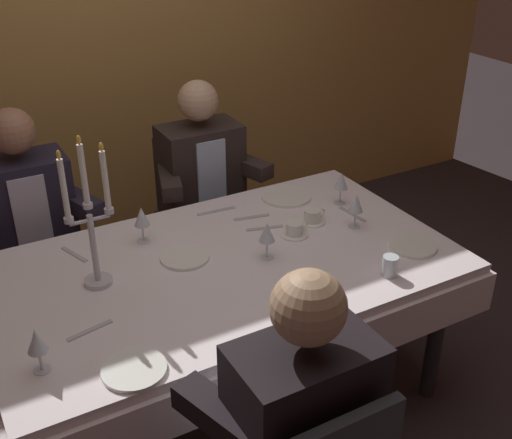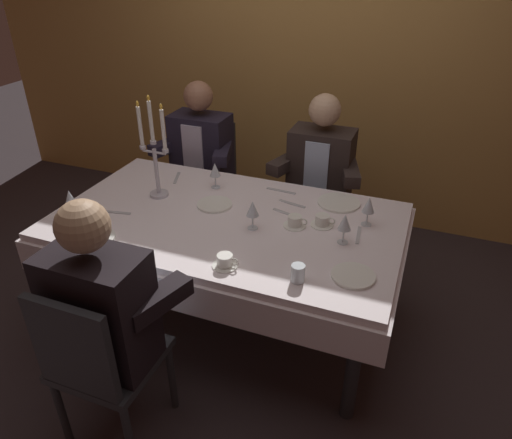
{
  "view_description": "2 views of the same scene",
  "coord_description": "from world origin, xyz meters",
  "px_view_note": "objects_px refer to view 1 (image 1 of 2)",
  "views": [
    {
      "loc": [
        -0.97,
        -2.01,
        2.13
      ],
      "look_at": [
        0.17,
        0.03,
        0.88
      ],
      "focal_mm": 44.74,
      "sensor_mm": 36.0,
      "label": 1
    },
    {
      "loc": [
        0.97,
        -2.06,
        2.04
      ],
      "look_at": [
        0.2,
        -0.06,
        0.8
      ],
      "focal_mm": 33.04,
      "sensor_mm": 36.0,
      "label": 2
    }
  ],
  "objects_px": {
    "wine_glass_2": "(356,204)",
    "wine_glass_3": "(142,218)",
    "coffee_cup_0": "(313,217)",
    "dinner_plate_3": "(134,369)",
    "wine_glass_0": "(341,182)",
    "water_tumbler_0": "(390,266)",
    "coffee_cup_1": "(318,296)",
    "dinner_plate_2": "(185,257)",
    "dinner_plate_1": "(413,246)",
    "coffee_cup_2": "(295,229)",
    "seated_diner_0": "(27,210)",
    "dinner_plate_0": "(286,196)",
    "candelabra": "(91,226)",
    "seated_diner_2": "(201,172)",
    "dining_table": "(224,286)",
    "seated_diner_1": "(304,420)",
    "wine_glass_4": "(267,233)",
    "wine_glass_1": "(36,341)"
  },
  "relations": [
    {
      "from": "candelabra",
      "to": "dinner_plate_2",
      "type": "xyz_separation_m",
      "value": [
        0.37,
        0.01,
        -0.25
      ]
    },
    {
      "from": "dinner_plate_3",
      "to": "seated_diner_1",
      "type": "xyz_separation_m",
      "value": [
        0.36,
        -0.44,
        -0.01
      ]
    },
    {
      "from": "candelabra",
      "to": "seated_diner_0",
      "type": "bearing_deg",
      "value": 98.09
    },
    {
      "from": "wine_glass_2",
      "to": "seated_diner_1",
      "type": "height_order",
      "value": "seated_diner_1"
    },
    {
      "from": "wine_glass_4",
      "to": "coffee_cup_0",
      "type": "xyz_separation_m",
      "value": [
        0.34,
        0.17,
        -0.09
      ]
    },
    {
      "from": "dinner_plate_1",
      "to": "dinner_plate_2",
      "type": "xyz_separation_m",
      "value": [
        -0.89,
        0.39,
        0.0
      ]
    },
    {
      "from": "wine_glass_3",
      "to": "seated_diner_1",
      "type": "bearing_deg",
      "value": -88.06
    },
    {
      "from": "dining_table",
      "to": "dinner_plate_1",
      "type": "height_order",
      "value": "dinner_plate_1"
    },
    {
      "from": "dinner_plate_1",
      "to": "seated_diner_2",
      "type": "relative_size",
      "value": 0.16
    },
    {
      "from": "wine_glass_1",
      "to": "wine_glass_0",
      "type": "bearing_deg",
      "value": 18.19
    },
    {
      "from": "wine_glass_2",
      "to": "water_tumbler_0",
      "type": "bearing_deg",
      "value": -107.38
    },
    {
      "from": "seated_diner_0",
      "to": "seated_diner_1",
      "type": "distance_m",
      "value": 1.82
    },
    {
      "from": "dinner_plate_1",
      "to": "coffee_cup_1",
      "type": "height_order",
      "value": "coffee_cup_1"
    },
    {
      "from": "seated_diner_0",
      "to": "seated_diner_2",
      "type": "distance_m",
      "value": 0.91
    },
    {
      "from": "coffee_cup_2",
      "to": "coffee_cup_0",
      "type": "bearing_deg",
      "value": 24.38
    },
    {
      "from": "candelabra",
      "to": "seated_diner_2",
      "type": "relative_size",
      "value": 0.49
    },
    {
      "from": "dining_table",
      "to": "wine_glass_2",
      "type": "relative_size",
      "value": 11.83
    },
    {
      "from": "wine_glass_2",
      "to": "wine_glass_3",
      "type": "xyz_separation_m",
      "value": [
        -0.88,
        0.34,
        -0.0
      ]
    },
    {
      "from": "wine_glass_4",
      "to": "water_tumbler_0",
      "type": "relative_size",
      "value": 1.93
    },
    {
      "from": "candelabra",
      "to": "wine_glass_2",
      "type": "distance_m",
      "value": 1.16
    },
    {
      "from": "wine_glass_0",
      "to": "seated_diner_2",
      "type": "distance_m",
      "value": 0.81
    },
    {
      "from": "wine_glass_0",
      "to": "coffee_cup_2",
      "type": "xyz_separation_m",
      "value": [
        -0.36,
        -0.15,
        -0.09
      ]
    },
    {
      "from": "wine_glass_4",
      "to": "coffee_cup_2",
      "type": "relative_size",
      "value": 1.24
    },
    {
      "from": "wine_glass_1",
      "to": "seated_diner_0",
      "type": "bearing_deg",
      "value": 80.68
    },
    {
      "from": "dinner_plate_2",
      "to": "coffee_cup_0",
      "type": "height_order",
      "value": "coffee_cup_0"
    },
    {
      "from": "dinner_plate_2",
      "to": "candelabra",
      "type": "bearing_deg",
      "value": -179.07
    },
    {
      "from": "wine_glass_2",
      "to": "water_tumbler_0",
      "type": "relative_size",
      "value": 1.93
    },
    {
      "from": "wine_glass_0",
      "to": "coffee_cup_1",
      "type": "distance_m",
      "value": 0.84
    },
    {
      "from": "wine_glass_2",
      "to": "water_tumbler_0",
      "type": "xyz_separation_m",
      "value": [
        -0.12,
        -0.39,
        -0.07
      ]
    },
    {
      "from": "coffee_cup_1",
      "to": "seated_diner_2",
      "type": "height_order",
      "value": "seated_diner_2"
    },
    {
      "from": "coffee_cup_0",
      "to": "coffee_cup_1",
      "type": "bearing_deg",
      "value": -121.95
    },
    {
      "from": "coffee_cup_0",
      "to": "dinner_plate_3",
      "type": "bearing_deg",
      "value": -152.08
    },
    {
      "from": "wine_glass_2",
      "to": "dinner_plate_0",
      "type": "bearing_deg",
      "value": 105.22
    },
    {
      "from": "seated_diner_0",
      "to": "dinner_plate_0",
      "type": "bearing_deg",
      "value": -23.4
    },
    {
      "from": "coffee_cup_2",
      "to": "seated_diner_2",
      "type": "height_order",
      "value": "seated_diner_2"
    },
    {
      "from": "wine_glass_4",
      "to": "dinner_plate_3",
      "type": "bearing_deg",
      "value": -151.28
    },
    {
      "from": "dining_table",
      "to": "coffee_cup_0",
      "type": "xyz_separation_m",
      "value": [
        0.51,
        0.11,
        0.15
      ]
    },
    {
      "from": "dinner_plate_0",
      "to": "wine_glass_2",
      "type": "bearing_deg",
      "value": -74.78
    },
    {
      "from": "wine_glass_0",
      "to": "water_tumbler_0",
      "type": "relative_size",
      "value": 1.93
    },
    {
      "from": "dinner_plate_0",
      "to": "dinner_plate_2",
      "type": "xyz_separation_m",
      "value": [
        -0.67,
        -0.28,
        0.0
      ]
    },
    {
      "from": "coffee_cup_1",
      "to": "seated_diner_0",
      "type": "bearing_deg",
      "value": 121.07
    },
    {
      "from": "coffee_cup_2",
      "to": "seated_diner_0",
      "type": "xyz_separation_m",
      "value": [
        -0.98,
        0.83,
        -0.03
      ]
    },
    {
      "from": "wine_glass_4",
      "to": "dinner_plate_0",
      "type": "bearing_deg",
      "value": 50.26
    },
    {
      "from": "dinner_plate_0",
      "to": "dinner_plate_1",
      "type": "bearing_deg",
      "value": -72.24
    },
    {
      "from": "candelabra",
      "to": "water_tumbler_0",
      "type": "bearing_deg",
      "value": -26.29
    },
    {
      "from": "wine_glass_1",
      "to": "seated_diner_2",
      "type": "bearing_deg",
      "value": 46.92
    },
    {
      "from": "dinner_plate_0",
      "to": "wine_glass_3",
      "type": "bearing_deg",
      "value": -175.24
    },
    {
      "from": "coffee_cup_2",
      "to": "seated_diner_0",
      "type": "bearing_deg",
      "value": 139.7
    },
    {
      "from": "dinner_plate_1",
      "to": "coffee_cup_2",
      "type": "relative_size",
      "value": 1.53
    },
    {
      "from": "dinner_plate_0",
      "to": "coffee_cup_1",
      "type": "xyz_separation_m",
      "value": [
        -0.36,
        -0.81,
        0.02
      ]
    }
  ]
}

